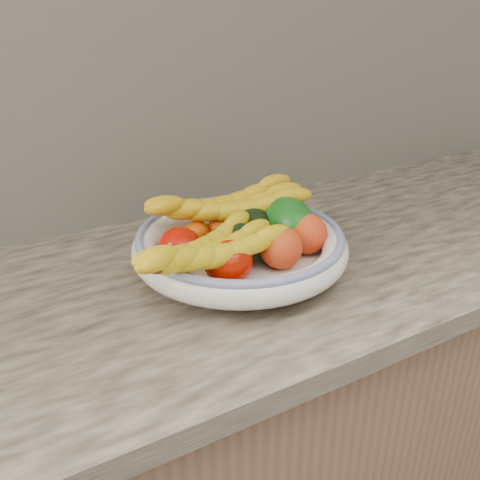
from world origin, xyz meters
name	(u,v)px	position (x,y,z in m)	size (l,w,h in m)	color
kitchen_counter	(234,436)	(0.00, 1.69, 0.46)	(2.44, 0.66, 1.40)	brown
fruit_bowl	(240,246)	(0.00, 1.66, 0.95)	(0.39, 0.39, 0.08)	white
clementine_back_left	(197,232)	(-0.05, 1.74, 0.95)	(0.05, 0.05, 0.04)	#FF5E05
clementine_back_right	(235,219)	(0.05, 1.76, 0.95)	(0.05, 0.05, 0.05)	orange
clementine_back_mid	(222,228)	(0.00, 1.74, 0.95)	(0.06, 0.06, 0.05)	#FD5A05
tomato_left	(180,246)	(-0.11, 1.69, 0.96)	(0.08, 0.08, 0.07)	#C30C00
tomato_near_left	(228,262)	(-0.06, 1.59, 0.96)	(0.08, 0.08, 0.07)	#AF0F00
avocado_center	(237,243)	(-0.01, 1.65, 0.96)	(0.07, 0.11, 0.07)	black
avocado_right	(252,227)	(0.04, 1.69, 0.96)	(0.08, 0.11, 0.08)	black
green_mango	(288,222)	(0.10, 1.66, 0.98)	(0.08, 0.13, 0.09)	#0F5110
peach_front	(281,247)	(0.04, 1.59, 0.97)	(0.08, 0.08, 0.08)	orange
peach_right	(307,234)	(0.11, 1.61, 0.97)	(0.07, 0.07, 0.07)	orange
banana_bunch_back	(227,210)	(0.02, 1.74, 0.99)	(0.33, 0.12, 0.09)	gold
banana_bunch_front	(210,255)	(-0.09, 1.60, 0.98)	(0.31, 0.12, 0.08)	yellow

